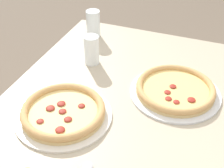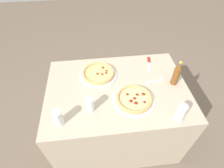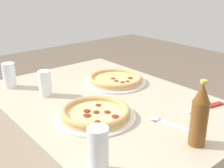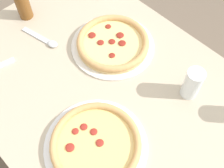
{
  "view_description": "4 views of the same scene",
  "coord_description": "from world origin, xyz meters",
  "px_view_note": "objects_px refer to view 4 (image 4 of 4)",
  "views": [
    {
      "loc": [
        0.77,
        0.28,
        1.46
      ],
      "look_at": [
        -0.01,
        -0.02,
        0.83
      ],
      "focal_mm": 50.0,
      "sensor_mm": 36.0,
      "label": 1
    },
    {
      "loc": [
        -0.16,
        -0.96,
        1.81
      ],
      "look_at": [
        -0.04,
        0.01,
        0.79
      ],
      "focal_mm": 28.0,
      "sensor_mm": 36.0,
      "label": 2
    },
    {
      "loc": [
        0.93,
        -0.74,
        1.27
      ],
      "look_at": [
        -0.02,
        0.05,
        0.8
      ],
      "focal_mm": 45.0,
      "sensor_mm": 36.0,
      "label": 3
    },
    {
      "loc": [
        -0.39,
        0.35,
        1.61
      ],
      "look_at": [
        -0.05,
        0.01,
        0.82
      ],
      "focal_mm": 45.0,
      "sensor_mm": 36.0,
      "label": 4
    }
  ],
  "objects_px": {
    "pizza_veggie": "(96,144)",
    "pizza_pepperoni": "(113,43)",
    "spoon": "(45,40)",
    "glass_lemonade": "(192,84)"
  },
  "relations": [
    {
      "from": "pizza_pepperoni",
      "to": "glass_lemonade",
      "type": "xyz_separation_m",
      "value": [
        -0.34,
        -0.05,
        0.04
      ]
    },
    {
      "from": "pizza_pepperoni",
      "to": "spoon",
      "type": "distance_m",
      "value": 0.27
    },
    {
      "from": "pizza_veggie",
      "to": "glass_lemonade",
      "type": "distance_m",
      "value": 0.38
    },
    {
      "from": "pizza_veggie",
      "to": "pizza_pepperoni",
      "type": "xyz_separation_m",
      "value": [
        0.25,
        -0.32,
        0.0
      ]
    },
    {
      "from": "spoon",
      "to": "glass_lemonade",
      "type": "bearing_deg",
      "value": -157.95
    },
    {
      "from": "pizza_pepperoni",
      "to": "spoon",
      "type": "xyz_separation_m",
      "value": [
        0.2,
        0.17,
        -0.01
      ]
    },
    {
      "from": "pizza_veggie",
      "to": "pizza_pepperoni",
      "type": "distance_m",
      "value": 0.41
    },
    {
      "from": "glass_lemonade",
      "to": "spoon",
      "type": "xyz_separation_m",
      "value": [
        0.54,
        0.22,
        -0.05
      ]
    },
    {
      "from": "pizza_pepperoni",
      "to": "glass_lemonade",
      "type": "bearing_deg",
      "value": -172.27
    },
    {
      "from": "pizza_veggie",
      "to": "spoon",
      "type": "relative_size",
      "value": 1.87
    }
  ]
}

